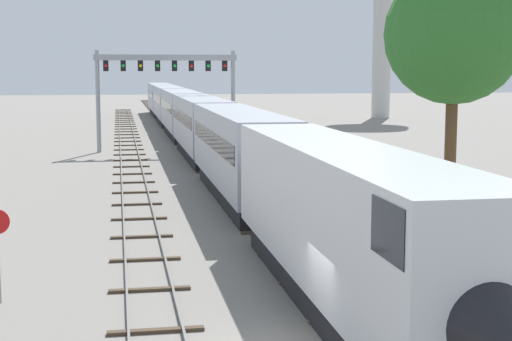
# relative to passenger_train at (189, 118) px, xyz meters

# --- Properties ---
(track_main) EXTENTS (2.60, 200.00, 0.16)m
(track_main) POSITION_rel_passenger_train_xyz_m (0.00, 7.26, -2.54)
(track_main) COLOR slate
(track_main) RESTS_ON ground
(track_near) EXTENTS (2.60, 160.00, 0.16)m
(track_near) POSITION_rel_passenger_train_xyz_m (-5.50, -12.74, -2.54)
(track_near) COLOR slate
(track_near) RESTS_ON ground
(passenger_train) EXTENTS (3.04, 118.21, 4.80)m
(passenger_train) POSITION_rel_passenger_train_xyz_m (0.00, 0.00, 0.00)
(passenger_train) COLOR silver
(passenger_train) RESTS_ON ground
(signal_gantry) EXTENTS (12.10, 0.49, 8.58)m
(signal_gantry) POSITION_rel_passenger_train_xyz_m (-2.25, -3.95, 3.75)
(signal_gantry) COLOR #999BA0
(signal_gantry) RESTS_ON ground
(trackside_tree_left) EXTENTS (6.54, 6.54, 11.89)m
(trackside_tree_left) POSITION_rel_passenger_train_xyz_m (9.18, -36.33, 5.97)
(trackside_tree_left) COLOR brown
(trackside_tree_left) RESTS_ON ground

